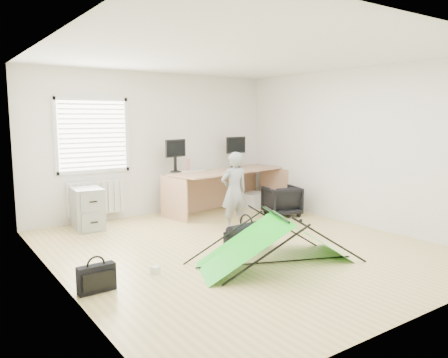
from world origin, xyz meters
TOP-DOWN VIEW (x-y plane):
  - ground at (0.00, 0.00)m, footprint 5.50×5.50m
  - back_wall at (0.00, 2.75)m, footprint 5.00×0.02m
  - window at (-1.20, 2.71)m, footprint 1.20×0.06m
  - radiator at (-1.20, 2.67)m, footprint 1.00×0.12m
  - desk at (1.23, 2.04)m, footprint 2.54×1.22m
  - filing_cabinet at (-1.48, 2.27)m, footprint 0.50×0.64m
  - monitor_left at (0.25, 2.38)m, footprint 0.49×0.21m
  - monitor_right at (1.66, 2.38)m, footprint 0.49×0.15m
  - keyboard at (0.56, 2.26)m, footprint 0.47×0.17m
  - thermos at (0.53, 2.40)m, footprint 0.09×0.09m
  - office_chair at (1.89, 1.19)m, footprint 0.76×0.77m
  - person at (0.50, 0.84)m, footprint 0.50×0.36m
  - kite at (-0.04, -0.83)m, footprint 2.27×1.62m
  - storage_crate at (1.98, 2.15)m, footprint 0.61×0.50m
  - tote_bag at (-1.30, 2.64)m, footprint 0.32×0.20m
  - laptop_bag at (-2.25, -0.45)m, footprint 0.41×0.13m
  - white_box at (-1.49, -0.30)m, footprint 0.11×0.11m
  - duffel_bag at (0.03, -0.12)m, footprint 0.63×0.37m

SIDE VIEW (x-z plane):
  - ground at x=0.00m, z-range 0.00..0.00m
  - white_box at x=-1.49m, z-range 0.00..0.09m
  - duffel_bag at x=0.03m, z-range 0.00..0.26m
  - storage_crate at x=1.98m, z-range 0.00..0.29m
  - laptop_bag at x=-2.25m, z-range 0.00..0.30m
  - tote_bag at x=-1.30m, z-range 0.00..0.35m
  - office_chair at x=1.89m, z-range 0.00..0.57m
  - kite at x=-0.04m, z-range 0.00..0.65m
  - filing_cabinet at x=-1.48m, z-range 0.00..0.70m
  - desk at x=1.23m, z-range 0.00..0.83m
  - radiator at x=-1.20m, z-range 0.15..0.75m
  - person at x=0.50m, z-range 0.00..1.31m
  - keyboard at x=0.56m, z-range 0.83..0.85m
  - thermos at x=0.53m, z-range 0.83..1.07m
  - monitor_left at x=0.25m, z-range 0.83..1.29m
  - monitor_right at x=1.66m, z-range 0.83..1.30m
  - back_wall at x=0.00m, z-range 0.00..2.70m
  - window at x=-1.20m, z-range 0.95..2.15m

